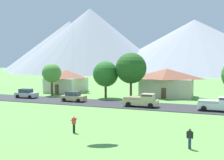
{
  "coord_description": "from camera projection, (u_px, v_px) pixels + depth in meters",
  "views": [
    {
      "loc": [
        9.94,
        -10.18,
        7.11
      ],
      "look_at": [
        0.16,
        15.58,
        5.15
      ],
      "focal_mm": 44.5,
      "sensor_mm": 36.0,
      "label": 1
    }
  ],
  "objects": [
    {
      "name": "road_strip",
      "position": [
        148.0,
        106.0,
        42.92
      ],
      "size": [
        160.0,
        7.26,
        0.08
      ],
      "primitive_type": "cube",
      "color": "#2D2D33",
      "rests_on": "ground"
    },
    {
      "name": "mountain_far_east_ridge",
      "position": [
        69.0,
        46.0,
        198.39
      ],
      "size": [
        90.66,
        90.66,
        34.73
      ],
      "primitive_type": "cone",
      "color": "#8E939E",
      "rests_on": "ground"
    },
    {
      "name": "mountain_east_ridge",
      "position": [
        90.0,
        40.0,
        170.8
      ],
      "size": [
        94.68,
        94.68,
        38.77
      ],
      "primitive_type": "cone",
      "color": "#8E939E",
      "rests_on": "ground"
    },
    {
      "name": "mountain_central_ridge",
      "position": [
        194.0,
        46.0,
        165.52
      ],
      "size": [
        115.71,
        115.71,
        31.25
      ],
      "primitive_type": "cone",
      "color": "#8E939E",
      "rests_on": "ground"
    },
    {
      "name": "house_leftmost",
      "position": [
        167.0,
        82.0,
        54.13
      ],
      "size": [
        10.48,
        6.69,
        5.48
      ],
      "color": "beige",
      "rests_on": "ground"
    },
    {
      "name": "house_left_center",
      "position": [
        66.0,
        81.0,
        62.16
      ],
      "size": [
        7.66,
        8.59,
        4.96
      ],
      "color": "beige",
      "rests_on": "ground"
    },
    {
      "name": "tree_near_left",
      "position": [
        52.0,
        73.0,
        55.69
      ],
      "size": [
        3.86,
        3.86,
        6.49
      ],
      "color": "#4C3823",
      "rests_on": "ground"
    },
    {
      "name": "tree_center",
      "position": [
        106.0,
        74.0,
        51.81
      ],
      "size": [
        4.79,
        4.79,
        6.96
      ],
      "color": "#4C3823",
      "rests_on": "ground"
    },
    {
      "name": "tree_right_of_center",
      "position": [
        131.0,
        68.0,
        50.3
      ],
      "size": [
        5.62,
        5.62,
        8.5
      ],
      "color": "brown",
      "rests_on": "ground"
    },
    {
      "name": "parked_car_tan_west_end",
      "position": [
        73.0,
        97.0,
        47.51
      ],
      "size": [
        4.21,
        2.11,
        1.68
      ],
      "color": "tan",
      "rests_on": "road_strip"
    },
    {
      "name": "parked_car_silver_mid_west",
      "position": [
        26.0,
        94.0,
        51.98
      ],
      "size": [
        4.27,
        2.21,
        1.68
      ],
      "color": "#B7BCC1",
      "rests_on": "road_strip"
    },
    {
      "name": "pickup_truck_sand_west_side",
      "position": [
        142.0,
        100.0,
        42.1
      ],
      "size": [
        5.23,
        2.38,
        1.99
      ],
      "color": "#C6B284",
      "rests_on": "road_strip"
    },
    {
      "name": "pickup_truck_white_east_side",
      "position": [
        218.0,
        104.0,
        38.4
      ],
      "size": [
        5.27,
        2.47,
        1.99
      ],
      "color": "white",
      "rests_on": "road_strip"
    },
    {
      "name": "watcher_person",
      "position": [
        190.0,
        138.0,
        22.23
      ],
      "size": [
        0.56,
        0.24,
        1.68
      ],
      "color": "navy",
      "rests_on": "ground"
    }
  ]
}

